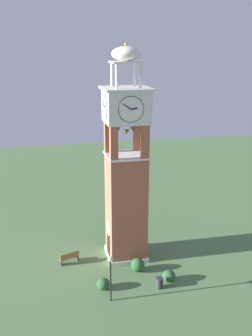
{
  "coord_description": "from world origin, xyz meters",
  "views": [
    {
      "loc": [
        27.62,
        -6.25,
        16.54
      ],
      "look_at": [
        0.0,
        0.0,
        7.66
      ],
      "focal_mm": 40.89,
      "sensor_mm": 36.0,
      "label": 1
    }
  ],
  "objects_px": {
    "park_bench": "(69,257)",
    "trash_bin": "(159,283)",
    "clock_tower": "(126,177)",
    "lamp_post": "(110,270)"
  },
  "relations": [
    {
      "from": "clock_tower",
      "to": "lamp_post",
      "type": "bearing_deg",
      "value": -22.55
    },
    {
      "from": "park_bench",
      "to": "lamp_post",
      "type": "xyz_separation_m",
      "value": [
        5.48,
        2.37,
        1.91
      ]
    },
    {
      "from": "park_bench",
      "to": "lamp_post",
      "type": "distance_m",
      "value": 6.27
    },
    {
      "from": "clock_tower",
      "to": "trash_bin",
      "type": "xyz_separation_m",
      "value": [
        4.94,
        1.35,
        -6.54
      ]
    },
    {
      "from": "clock_tower",
      "to": "lamp_post",
      "type": "relative_size",
      "value": 4.98
    },
    {
      "from": "lamp_post",
      "to": "trash_bin",
      "type": "relative_size",
      "value": 4.25
    },
    {
      "from": "trash_bin",
      "to": "lamp_post",
      "type": "bearing_deg",
      "value": -79.42
    },
    {
      "from": "park_bench",
      "to": "trash_bin",
      "type": "relative_size",
      "value": 2.07
    },
    {
      "from": "clock_tower",
      "to": "trash_bin",
      "type": "bearing_deg",
      "value": 15.29
    },
    {
      "from": "park_bench",
      "to": "trash_bin",
      "type": "distance_m",
      "value": 7.73
    }
  ]
}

